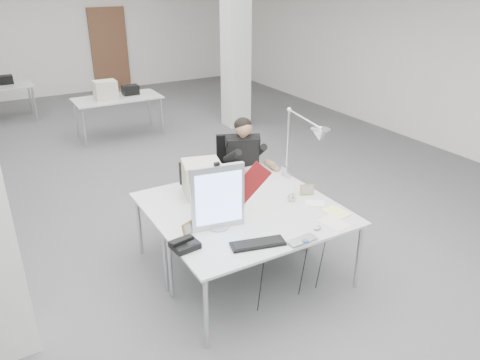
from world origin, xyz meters
The scene contains 21 objects.
room_shell centered at (0.04, 0.13, 1.69)m, with size 10.04×14.04×3.24m.
desk_main centered at (0.00, -2.50, 0.74)m, with size 1.80×0.90×0.03m, color silver.
desk_second centered at (0.00, -1.60, 0.74)m, with size 1.80×0.90×0.03m, color silver.
bg_desk_a centered at (0.20, 3.00, 0.74)m, with size 1.60×0.80×0.03m, color silver.
office_chair centered at (0.60, -0.98, 0.52)m, with size 0.51×0.51×1.05m, color black, non-canonical shape.
seated_person centered at (0.60, -1.03, 0.90)m, with size 0.49×0.62×0.93m, color black, non-canonical shape.
monitor centered at (-0.40, -2.28, 1.07)m, with size 0.51×0.05×0.63m, color #B2B2B7.
pennant centered at (-0.10, -2.32, 1.13)m, with size 0.46×0.01×0.19m, color maroon.
keyboard centered at (-0.24, -2.73, 0.77)m, with size 0.48×0.16×0.02m, color black.
laptop centered at (0.13, -2.92, 0.77)m, with size 0.29×0.18×0.02m, color #B2B1B6.
mouse centered at (0.38, -2.78, 0.77)m, with size 0.08×0.05×0.03m, color #AAAAAE.
bankers_lamp centered at (-0.13, -2.08, 0.91)m, with size 0.28×0.11×0.32m, color gold, non-canonical shape.
desk_phone centered at (-0.82, -2.45, 0.78)m, with size 0.22×0.20×0.06m, color black.
picture_frame_left centered at (-0.69, -2.24, 0.81)m, with size 0.15×0.01×0.12m, color #9F7444.
picture_frame_right centered at (0.74, -2.14, 0.81)m, with size 0.15×0.01×0.12m, color tan.
desk_clock centered at (0.51, -2.18, 0.81)m, with size 0.10×0.10×0.03m, color #B8B9BE.
paper_stack_a centered at (0.59, -2.77, 0.76)m, with size 0.19×0.28×0.01m, color silver.
paper_stack_b centered at (0.75, -2.61, 0.76)m, with size 0.19×0.26×0.01m, color #F8F194.
paper_stack_c centered at (0.69, -2.35, 0.76)m, with size 0.20×0.14×0.01m, color white.
beige_monitor centered at (-0.22, -1.56, 0.94)m, with size 0.39×0.37×0.37m, color #BCB39C.
architect_lamp centered at (0.84, -1.88, 1.24)m, with size 0.26×0.76×0.98m, color silver, non-canonical shape.
Camera 1 is at (-2.13, -5.69, 2.96)m, focal length 35.00 mm.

